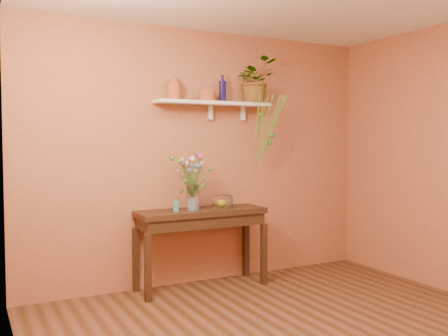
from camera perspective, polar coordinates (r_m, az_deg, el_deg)
room at (r=3.66m, az=11.28°, el=0.44°), size 4.04×4.04×2.70m
sideboard at (r=5.15m, az=-2.62°, el=-6.08°), size 1.34×0.43×0.82m
wall_shelf at (r=5.29m, az=-1.05°, el=7.39°), size 1.30×0.24×0.19m
terracotta_jug at (r=5.11m, az=-5.76°, el=9.05°), size 0.18×0.18×0.23m
terracotta_pot at (r=5.23m, az=-1.93°, el=8.27°), size 0.20×0.20×0.11m
blue_bottle at (r=5.35m, az=-0.18°, el=8.85°), size 0.08×0.08×0.29m
spider_plant at (r=5.56m, az=3.56°, el=9.98°), size 0.51×0.46×0.50m
plant_fronds at (r=5.43m, az=5.11°, el=4.73°), size 0.38×0.32×0.75m
glass_vase at (r=5.05m, az=-3.62°, el=-3.64°), size 0.13×0.13×0.26m
bouquet at (r=5.02m, az=-3.77°, el=-0.09°), size 0.42×0.41×0.46m
glass_bowl at (r=5.26m, az=-0.16°, el=-3.93°), size 0.21×0.21×0.13m
lemon at (r=5.25m, az=-0.29°, el=-4.08°), size 0.08×0.08×0.08m
carton at (r=4.98m, az=-5.57°, el=-4.40°), size 0.06×0.05×0.11m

